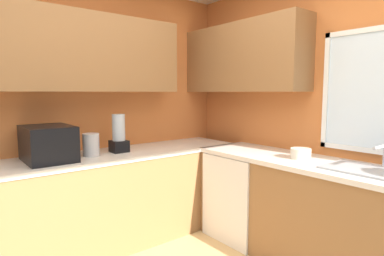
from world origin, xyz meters
name	(u,v)px	position (x,y,z in m)	size (l,w,h in m)	color
room_shell	(180,47)	(-0.77, 0.50, 1.80)	(3.66, 3.46, 2.58)	#D17238
counter_run_left	(91,203)	(-1.46, 0.00, 0.44)	(0.65, 3.07, 0.88)	olive
counter_run_back	(346,224)	(0.21, 1.36, 0.44)	(2.75, 0.65, 0.88)	olive
dishwasher	(245,195)	(-0.80, 1.33, 0.42)	(0.60, 0.60, 0.84)	white
microwave	(48,143)	(-1.46, -0.34, 1.03)	(0.48, 0.36, 0.29)	black
kettle	(91,145)	(-1.44, 0.02, 0.98)	(0.14, 0.14, 0.20)	#B7B7BC
sink_assembly	(375,171)	(0.39, 1.37, 0.89)	(0.66, 0.40, 0.19)	#9EA0A5
bowl	(301,154)	(-0.21, 1.36, 0.93)	(0.17, 0.17, 0.09)	beige
blender_appliance	(119,135)	(-1.46, 0.29, 1.04)	(0.15, 0.15, 0.36)	black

